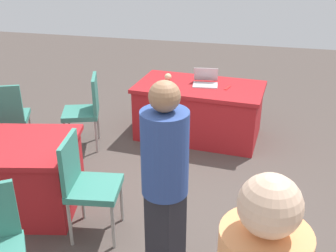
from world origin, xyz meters
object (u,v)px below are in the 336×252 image
chair_aisle (8,114)px  chair_by_pillar (86,181)px  person_presenter (165,177)px  scissors_red (228,88)px  chair_tucked_right (86,107)px  yarn_ball (168,77)px  laptop_silver (205,82)px  table_foreground (199,111)px

chair_aisle → chair_by_pillar: 1.94m
person_presenter → scissors_red: size_ratio=9.15×
chair_tucked_right → scissors_red: size_ratio=5.25×
yarn_ball → chair_by_pillar: bearing=85.6°
chair_aisle → person_presenter: 2.82m
chair_by_pillar → laptop_silver: 2.39m
chair_tucked_right → chair_aisle: chair_tucked_right is taller
chair_aisle → laptop_silver: (-2.24, -1.10, 0.23)m
chair_tucked_right → yarn_ball: chair_tucked_right is taller
person_presenter → yarn_ball: bearing=136.6°
chair_by_pillar → yarn_ball: (-0.18, -2.34, 0.22)m
table_foreground → chair_tucked_right: bearing=25.5°
laptop_silver → scissors_red: size_ratio=1.93×
table_foreground → scissors_red: (-0.37, 0.02, 0.36)m
chair_tucked_right → yarn_ball: 1.18m
person_presenter → yarn_ball: 2.76m
table_foreground → laptop_silver: bearing=-148.1°
chair_aisle → scissors_red: bearing=-1.4°
yarn_ball → person_presenter: bearing=103.0°
laptop_silver → scissors_red: laptop_silver is taller
scissors_red → person_presenter: bearing=9.4°
laptop_silver → yarn_ball: size_ratio=3.67×
laptop_silver → chair_aisle: bearing=19.9°
laptop_silver → scissors_red: bearing=162.3°
chair_tucked_right → chair_aisle: 0.93m
person_presenter → yarn_ball: (0.62, -2.68, -0.14)m
chair_by_pillar → scissors_red: size_ratio=5.33×
scissors_red → chair_aisle: bearing=-53.8°
table_foreground → person_presenter: 2.64m
table_foreground → chair_aisle: 2.42m
chair_by_pillar → scissors_red: (-1.00, -2.22, 0.18)m
laptop_silver → table_foreground: bearing=25.7°
laptop_silver → yarn_ball: (0.52, -0.06, 0.01)m
scissors_red → chair_tucked_right: bearing=-56.1°
table_foreground → laptop_silver: (-0.07, -0.04, 0.40)m
table_foreground → person_presenter: (-0.16, 2.58, 0.55)m
chair_tucked_right → laptop_silver: chair_tucked_right is taller
chair_tucked_right → scissors_red: 1.82m
chair_by_pillar → person_presenter: person_presenter is taller
chair_aisle → chair_by_pillar: bearing=-61.0°
person_presenter → chair_aisle: bearing=-179.4°
chair_tucked_right → laptop_silver: bearing=-83.4°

